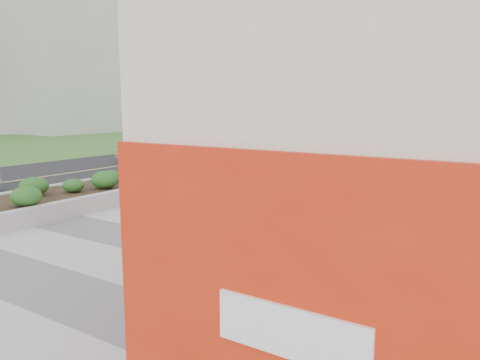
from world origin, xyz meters
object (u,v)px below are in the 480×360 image
object	(u,v)px
traffic_signal_near	(251,115)
car_silver	(148,148)
planter	(148,179)
car_dark	(222,141)
traffic_signal_far	(135,113)
skateboarder	(290,179)

from	to	relation	value
traffic_signal_near	car_silver	bearing A→B (deg)	-151.25
planter	car_dark	world-z (taller)	car_dark
planter	traffic_signal_far	bearing A→B (deg)	137.54
planter	skateboarder	xyz separation A→B (m)	(5.60, 1.38, 0.32)
planter	car_silver	distance (m)	10.41
traffic_signal_far	car_silver	bearing A→B (deg)	-34.48
traffic_signal_near	car_silver	world-z (taller)	traffic_signal_near
traffic_signal_far	car_silver	world-z (taller)	traffic_signal_far
car_dark	traffic_signal_near	bearing A→B (deg)	-64.18
traffic_signal_near	traffic_signal_far	world-z (taller)	same
traffic_signal_near	car_dark	xyz separation A→B (m)	(-5.29, 4.50, -2.13)
traffic_signal_far	skateboarder	bearing A→B (deg)	-27.54
car_silver	planter	bearing A→B (deg)	-49.38
planter	car_dark	size ratio (longest dim) A/B	4.12
traffic_signal_far	skateboarder	size ratio (longest dim) A/B	2.90
planter	skateboarder	distance (m)	5.77
skateboarder	car_dark	size ratio (longest dim) A/B	0.33
car_silver	traffic_signal_far	bearing A→B (deg)	142.02
car_silver	car_dark	world-z (taller)	car_silver
traffic_signal_far	car_dark	bearing A→B (deg)	51.95
skateboarder	car_dark	bearing A→B (deg)	152.05
traffic_signal_near	skateboarder	world-z (taller)	traffic_signal_near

